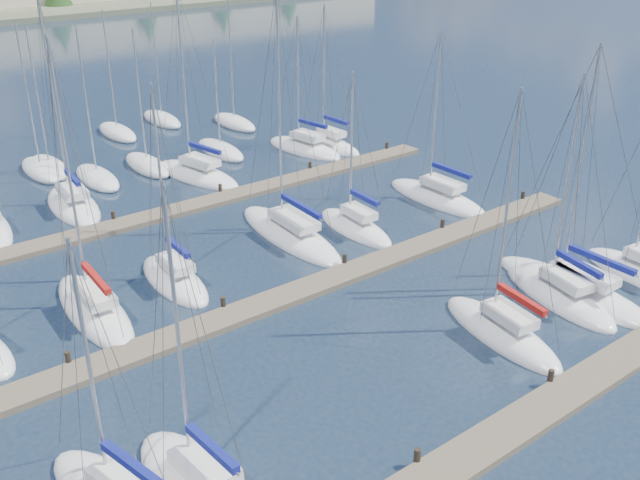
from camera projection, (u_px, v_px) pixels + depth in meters
ground at (34, 117)px, 69.55m from camera, size 400.00×400.00×0.00m
dock_near at (506, 432)px, 27.94m from camera, size 44.00×1.93×1.10m
dock_mid at (297, 292)px, 37.97m from camera, size 44.00×1.93×1.10m
dock_far at (176, 211)px, 48.00m from camera, size 44.00×1.93×1.10m
sailboat_m at (437, 198)px, 50.04m from camera, size 2.80×8.84×12.27m
sailboat_j at (175, 280)px, 39.16m from camera, size 2.67×6.90×11.74m
sailboat_i at (94, 310)px, 36.29m from camera, size 2.93×9.03×14.50m
sailboat_q at (304, 148)px, 60.09m from camera, size 3.97×8.29×11.63m
sailboat_e at (559, 296)px, 37.59m from camera, size 4.08×8.15×12.53m
sailboat_p at (197, 174)px, 54.28m from camera, size 4.57×9.17×14.73m
sailboat_d at (501, 332)px, 34.37m from camera, size 3.48×7.94×12.70m
sailboat_r at (329, 144)px, 61.01m from camera, size 2.59×7.54×12.38m
sailboat_o at (73, 205)px, 48.79m from camera, size 3.58×8.20×14.88m
sailboat_k at (290, 234)px, 44.56m from camera, size 3.36×10.63×15.60m
sailboat_f at (574, 290)px, 38.12m from camera, size 2.82×9.79×13.78m
sailboat_l at (355, 227)px, 45.46m from camera, size 2.60×6.98×10.76m
distant_boats at (43, 167)px, 55.41m from camera, size 36.93×20.75×13.30m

